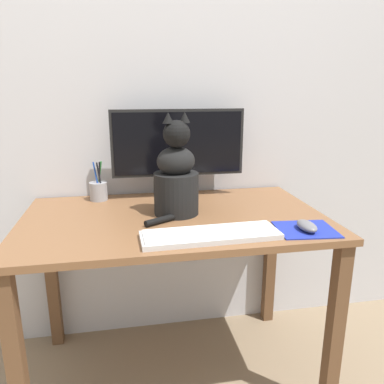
{
  "coord_description": "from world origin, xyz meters",
  "views": [
    {
      "loc": [
        -0.18,
        -1.35,
        1.19
      ],
      "look_at": [
        0.05,
        -0.11,
        0.84
      ],
      "focal_mm": 35.0,
      "sensor_mm": 36.0,
      "label": 1
    }
  ],
  "objects_px": {
    "cat": "(176,177)",
    "pen_cup": "(99,190)",
    "keyboard": "(211,235)",
    "computer_mouse_right": "(307,226)",
    "monitor": "(178,148)"
  },
  "relations": [
    {
      "from": "keyboard",
      "to": "pen_cup",
      "type": "distance_m",
      "value": 0.64
    },
    {
      "from": "computer_mouse_right",
      "to": "cat",
      "type": "distance_m",
      "value": 0.51
    },
    {
      "from": "keyboard",
      "to": "computer_mouse_right",
      "type": "height_order",
      "value": "computer_mouse_right"
    },
    {
      "from": "cat",
      "to": "keyboard",
      "type": "bearing_deg",
      "value": -83.22
    },
    {
      "from": "monitor",
      "to": "keyboard",
      "type": "relative_size",
      "value": 1.26
    },
    {
      "from": "monitor",
      "to": "computer_mouse_right",
      "type": "relative_size",
      "value": 5.55
    },
    {
      "from": "monitor",
      "to": "keyboard",
      "type": "height_order",
      "value": "monitor"
    },
    {
      "from": "monitor",
      "to": "cat",
      "type": "bearing_deg",
      "value": -100.74
    },
    {
      "from": "cat",
      "to": "pen_cup",
      "type": "height_order",
      "value": "cat"
    },
    {
      "from": "cat",
      "to": "pen_cup",
      "type": "bearing_deg",
      "value": 132.4
    },
    {
      "from": "monitor",
      "to": "cat",
      "type": "relative_size",
      "value": 1.48
    },
    {
      "from": "keyboard",
      "to": "pen_cup",
      "type": "xyz_separation_m",
      "value": [
        -0.38,
        0.51,
        0.03
      ]
    },
    {
      "from": "monitor",
      "to": "pen_cup",
      "type": "relative_size",
      "value": 3.37
    },
    {
      "from": "keyboard",
      "to": "computer_mouse_right",
      "type": "relative_size",
      "value": 4.41
    },
    {
      "from": "cat",
      "to": "pen_cup",
      "type": "xyz_separation_m",
      "value": [
        -0.31,
        0.25,
        -0.1
      ]
    }
  ]
}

